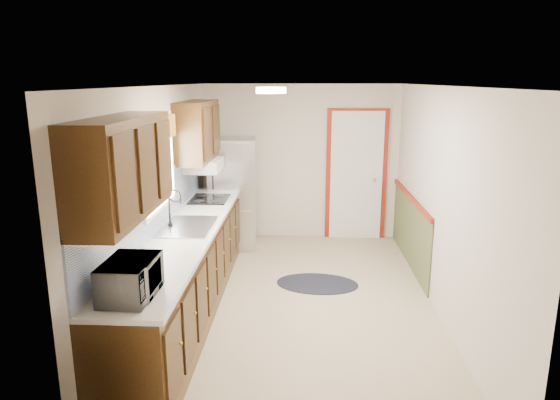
# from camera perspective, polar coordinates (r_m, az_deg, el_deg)

# --- Properties ---
(room_shell) EXTENTS (3.20, 5.20, 2.52)m
(room_shell) POSITION_cam_1_polar(r_m,az_deg,el_deg) (5.37, 2.36, -0.01)
(room_shell) COLOR tan
(room_shell) RESTS_ON ground
(kitchen_run) EXTENTS (0.63, 4.00, 2.20)m
(kitchen_run) POSITION_cam_1_polar(r_m,az_deg,el_deg) (5.35, -11.10, -4.66)
(kitchen_run) COLOR #331E0B
(kitchen_run) RESTS_ON ground
(back_wall_trim) EXTENTS (1.12, 2.30, 2.08)m
(back_wall_trim) POSITION_cam_1_polar(r_m,az_deg,el_deg) (7.66, 9.92, 1.55)
(back_wall_trim) COLOR maroon
(back_wall_trim) RESTS_ON ground
(ceiling_fixture) EXTENTS (0.30, 0.30, 0.06)m
(ceiling_fixture) POSITION_cam_1_polar(r_m,az_deg,el_deg) (5.03, -1.03, 12.43)
(ceiling_fixture) COLOR #FFD88C
(ceiling_fixture) RESTS_ON room_shell
(microwave) EXTENTS (0.29, 0.51, 0.34)m
(microwave) POSITION_cam_1_polar(r_m,az_deg,el_deg) (3.74, -16.78, -8.20)
(microwave) COLOR white
(microwave) RESTS_ON kitchen_run
(refrigerator) EXTENTS (0.73, 0.71, 1.63)m
(refrigerator) POSITION_cam_1_polar(r_m,az_deg,el_deg) (7.46, -5.42, 0.81)
(refrigerator) COLOR #B7B7BC
(refrigerator) RESTS_ON ground
(rug) EXTENTS (1.07, 0.74, 0.01)m
(rug) POSITION_cam_1_polar(r_m,az_deg,el_deg) (6.27, 4.28, -9.50)
(rug) COLOR black
(rug) RESTS_ON ground
(cooktop) EXTENTS (0.47, 0.57, 0.02)m
(cooktop) POSITION_cam_1_polar(r_m,az_deg,el_deg) (6.54, -8.07, 0.11)
(cooktop) COLOR black
(cooktop) RESTS_ON kitchen_run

